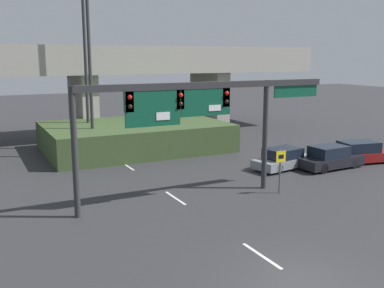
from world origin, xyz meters
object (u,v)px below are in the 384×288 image
Objects in this scene: speed_limit_sign at (280,165)px; parked_sedan_near_right at (284,159)px; highway_light_pole_near at (90,62)px; parked_sedan_mid_right at (330,158)px; signal_gantry at (197,106)px; parked_sedan_far_right at (360,153)px; highway_light_pole_far at (85,42)px.

speed_limit_sign is 0.50× the size of parked_sedan_near_right.
highway_light_pole_near is 17.48m from parked_sedan_mid_right.
highway_light_pole_near is at bearing 128.04° from parked_sedan_near_right.
signal_gantry is 3.08× the size of parked_sedan_mid_right.
signal_gantry is at bearing -160.66° from parked_sedan_far_right.
signal_gantry reaches higher than parked_sedan_mid_right.
parked_sedan_mid_right is (10.61, 1.77, -4.07)m from signal_gantry.
highway_light_pole_near is 14.83m from parked_sedan_near_right.
highway_light_pole_near is at bearing 158.74° from parked_sedan_far_right.
highway_light_pole_near is 3.44m from highway_light_pole_far.
speed_limit_sign is 0.15× the size of highway_light_pole_far.
highway_light_pole_near is 19.64m from parked_sedan_far_right.
parked_sedan_mid_right is 3.04m from parked_sedan_far_right.
speed_limit_sign is 18.55m from highway_light_pole_far.
speed_limit_sign is 0.18× the size of highway_light_pole_near.
highway_light_pole_far is 21.49m from parked_sedan_far_right.
parked_sedan_far_right is at bearing -40.06° from highway_light_pole_far.
highway_light_pole_far is 3.09× the size of parked_sedan_far_right.
parked_sedan_near_right is at bearing 49.81° from speed_limit_sign.
signal_gantry is 2.93× the size of parked_sedan_near_right.
highway_light_pole_far is at bearing 96.72° from signal_gantry.
parked_sedan_mid_right is (12.84, -10.18, -6.08)m from highway_light_pole_near.
parked_sedan_mid_right reaches higher than parked_sedan_near_right.
speed_limit_sign is 0.46× the size of parked_sedan_far_right.
highway_light_pole_far reaches higher than parked_sedan_far_right.
highway_light_pole_far reaches higher than parked_sedan_mid_right.
highway_light_pole_far is (-1.78, 15.06, 3.43)m from signal_gantry.
signal_gantry is at bearing -79.43° from highway_light_pole_near.
highway_light_pole_near reaches higher than parked_sedan_near_right.
signal_gantry is 5.55m from speed_limit_sign.
highway_light_pole_far reaches higher than parked_sedan_near_right.
highway_light_pole_near is at bearing -98.33° from highway_light_pole_far.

